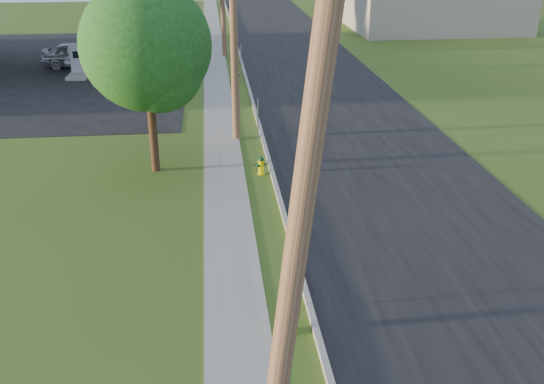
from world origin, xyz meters
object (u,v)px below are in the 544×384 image
at_px(tree_verge, 149,51).
at_px(car_silver, 80,55).
at_px(fuel_pump_ne, 79,63).
at_px(hydrant_near, 291,318).
at_px(fuel_pump_se, 90,51).
at_px(utility_pole_mid, 234,20).
at_px(hydrant_far, 237,76).
at_px(hydrant_mid, 261,165).
at_px(utility_pole_near, 298,233).

xyz_separation_m(tree_verge, car_silver, (-6.20, 18.73, -3.62)).
distance_m(fuel_pump_ne, car_silver, 2.32).
bearing_deg(hydrant_near, fuel_pump_se, 107.14).
xyz_separation_m(utility_pole_mid, fuel_pump_ne, (-8.90, 13.00, -4.23)).
height_order(hydrant_near, hydrant_far, hydrant_far).
bearing_deg(hydrant_far, car_silver, 151.99).
distance_m(utility_pole_mid, hydrant_near, 14.41).
bearing_deg(fuel_pump_se, utility_pole_mid, -62.37).
height_order(hydrant_mid, car_silver, car_silver).
xyz_separation_m(utility_pole_near, hydrant_mid, (0.70, 13.84, -4.46)).
bearing_deg(fuel_pump_se, utility_pole_near, -75.73).
bearing_deg(car_silver, utility_pole_mid, -141.95).
xyz_separation_m(utility_pole_near, hydrant_near, (0.55, 4.35, -4.43)).
height_order(utility_pole_mid, tree_verge, utility_pole_mid).
relative_size(hydrant_near, hydrant_far, 0.92).
xyz_separation_m(hydrant_near, car_silver, (-9.83, 28.93, 0.43)).
bearing_deg(hydrant_mid, fuel_pump_se, 114.41).
bearing_deg(utility_pole_mid, tree_verge, -131.79).
bearing_deg(hydrant_far, hydrant_mid, -89.29).
bearing_deg(car_silver, hydrant_far, -111.21).
bearing_deg(fuel_pump_se, tree_verge, -74.10).
distance_m(utility_pole_near, fuel_pump_se, 36.34).
height_order(utility_pole_near, fuel_pump_ne, utility_pole_near).
xyz_separation_m(utility_pole_near, tree_verge, (-3.08, 14.56, -0.38)).
height_order(fuel_pump_se, hydrant_near, fuel_pump_se).
bearing_deg(utility_pole_near, hydrant_mid, 87.09).
bearing_deg(car_silver, fuel_pump_se, -5.59).
bearing_deg(fuel_pump_se, hydrant_far, -36.32).
relative_size(utility_pole_near, tree_verge, 1.38).
bearing_deg(fuel_pump_ne, utility_pole_mid, -55.60).
bearing_deg(fuel_pump_ne, car_silver, 99.36).
distance_m(hydrant_far, car_silver, 11.11).
relative_size(tree_verge, hydrant_mid, 9.89).
distance_m(utility_pole_mid, hydrant_mid, 6.25).
distance_m(utility_pole_mid, tree_verge, 4.65).
distance_m(utility_pole_mid, fuel_pump_ne, 16.31).
bearing_deg(fuel_pump_ne, hydrant_near, -70.47).
bearing_deg(fuel_pump_ne, utility_pole_near, -73.98).
relative_size(utility_pole_mid, hydrant_near, 12.79).
bearing_deg(tree_verge, hydrant_near, -70.43).
bearing_deg(hydrant_mid, fuel_pump_ne, 119.23).
relative_size(tree_verge, hydrant_far, 8.26).
bearing_deg(tree_verge, hydrant_far, 75.07).
distance_m(utility_pole_mid, hydrant_far, 11.06).
relative_size(fuel_pump_se, car_silver, 0.68).
height_order(hydrant_far, car_silver, car_silver).
relative_size(utility_pole_mid, car_silver, 2.07).
bearing_deg(car_silver, tree_verge, -154.88).
distance_m(fuel_pump_ne, hydrant_far, 9.88).
relative_size(fuel_pump_ne, hydrant_near, 4.18).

